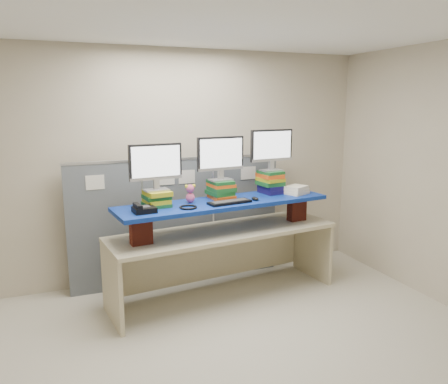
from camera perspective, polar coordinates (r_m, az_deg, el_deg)
name	(u,v)px	position (r m, az deg, el deg)	size (l,w,h in m)	color
room	(237,198)	(3.52, 1.66, -0.82)	(5.00, 4.00, 2.80)	beige
cubicle_partition	(179,220)	(5.30, -5.91, -3.68)	(2.60, 0.06, 1.53)	#515860
desk	(224,244)	(4.88, 0.00, -6.75)	(2.64, 1.05, 0.78)	beige
brick_pier_left	(141,230)	(4.40, -10.79, -4.94)	(0.21, 0.11, 0.28)	maroon
brick_pier_right	(297,209)	(5.27, 9.48, -2.17)	(0.21, 0.11, 0.28)	maroon
blue_board	(224,203)	(4.76, 0.00, -1.44)	(2.38, 0.59, 0.04)	navy
book_stack_left	(157,198)	(4.56, -8.78, -0.84)	(0.29, 0.32, 0.16)	#185C26
book_stack_center	(221,190)	(4.85, -0.41, 0.31)	(0.29, 0.33, 0.21)	#ED5816
book_stack_right	(271,182)	(5.18, 6.10, 1.34)	(0.28, 0.33, 0.27)	#161048
monitor_left	(156,164)	(4.50, -8.91, 3.59)	(0.56, 0.18, 0.48)	#B4B4B9
monitor_center	(221,156)	(4.79, -0.44, 4.75)	(0.56, 0.18, 0.48)	#B4B4B9
monitor_right	(272,148)	(5.13, 6.24, 5.79)	(0.56, 0.18, 0.48)	#B4B4B9
keyboard	(230,202)	(4.64, 0.73, -1.33)	(0.49, 0.23, 0.03)	black
mouse	(255,199)	(4.80, 4.07, -0.86)	(0.07, 0.12, 0.04)	black
desk_phone	(143,209)	(4.32, -10.48, -2.21)	(0.23, 0.21, 0.09)	black
headset	(188,207)	(4.44, -4.71, -1.99)	(0.18, 0.18, 0.02)	black
plush_toy	(190,193)	(4.65, -4.43, -0.19)	(0.12, 0.09, 0.20)	#DB5382
binder_stack	(296,190)	(5.20, 9.44, 0.26)	(0.33, 0.30, 0.09)	#F0E7CC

